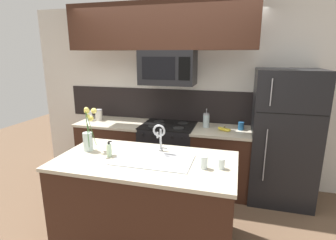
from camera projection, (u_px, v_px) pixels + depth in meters
name	position (u px, v px, depth m)	size (l,w,h in m)	color
ground_plane	(149.00, 218.00, 3.15)	(10.00, 10.00, 0.00)	brown
rear_partition	(194.00, 96.00, 3.95)	(5.20, 0.10, 2.60)	silver
splash_band	(174.00, 105.00, 4.01)	(3.49, 0.01, 0.48)	black
back_counter_left	(115.00, 150.00, 4.10)	(1.01, 0.65, 0.91)	#381E14
back_counter_right	(221.00, 160.00, 3.68)	(0.79, 0.65, 0.91)	#381E14
stove_range	(168.00, 155.00, 3.87)	(0.76, 0.64, 0.93)	black
microwave	(168.00, 68.00, 3.54)	(0.74, 0.40, 0.46)	black
upper_cabinet_band	(159.00, 26.00, 3.41)	(2.51, 0.34, 0.60)	#381E14
refrigerator	(283.00, 137.00, 3.40)	(0.79, 0.74, 1.74)	black
storage_jar_tall	(89.00, 116.00, 4.05)	(0.09, 0.09, 0.14)	silver
storage_jar_medium	(99.00, 115.00, 4.06)	(0.11, 0.11, 0.17)	silver
banana_bunch	(224.00, 129.00, 3.50)	(0.19, 0.12, 0.08)	yellow
french_press	(206.00, 120.00, 3.66)	(0.09, 0.09, 0.27)	silver
coffee_tin	(241.00, 126.00, 3.54)	(0.08, 0.08, 0.11)	#1E5184
island_counter	(146.00, 201.00, 2.68)	(1.76, 0.92, 0.91)	#381E14
kitchen_sink	(153.00, 167.00, 2.56)	(0.76, 0.44, 0.16)	#ADAFB5
sink_faucet	(160.00, 134.00, 2.70)	(0.14, 0.14, 0.31)	#B7BABF
dish_soap_bottle	(109.00, 150.00, 2.62)	(0.06, 0.05, 0.16)	beige
drinking_glass	(204.00, 162.00, 2.35)	(0.07, 0.07, 0.12)	silver
spare_glass	(221.00, 164.00, 2.35)	(0.06, 0.06, 0.10)	silver
flower_vase	(88.00, 136.00, 2.76)	(0.17, 0.18, 0.49)	silver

